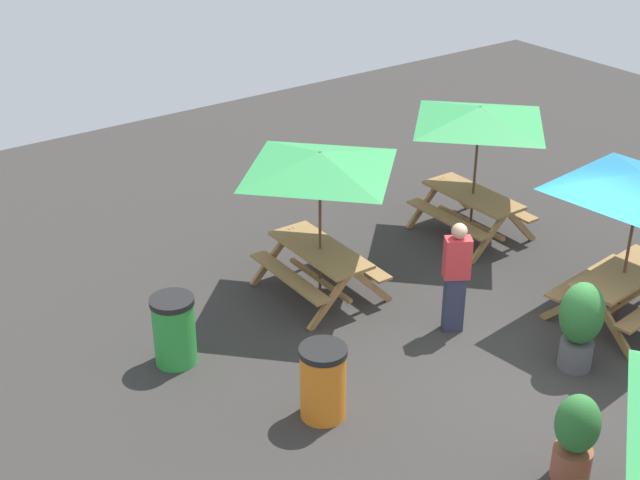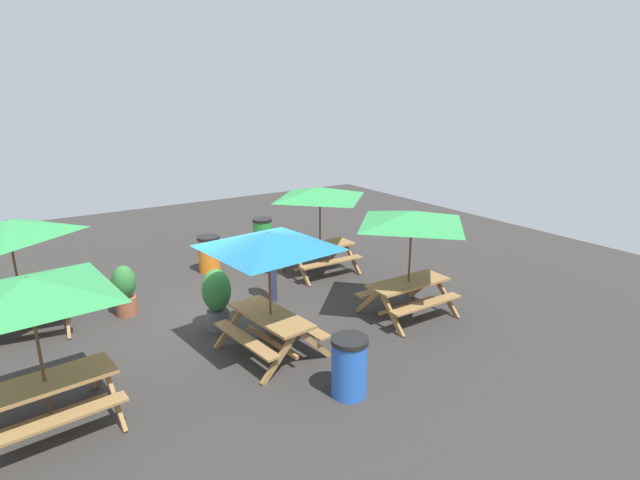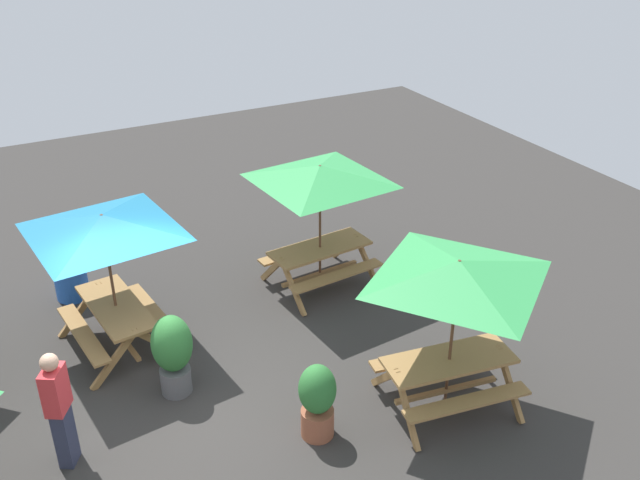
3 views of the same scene
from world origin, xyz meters
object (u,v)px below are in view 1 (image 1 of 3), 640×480
(picnic_table_0, at_px, (320,172))
(person_standing, at_px, (456,275))
(trash_bin_green, at_px, (174,330))
(picnic_table_1, at_px, (479,125))
(picnic_table_3, at_px, (638,193))
(potted_plant_1, at_px, (576,436))
(potted_plant_0, at_px, (580,322))
(trash_bin_orange, at_px, (323,382))

(picnic_table_0, bearing_deg, person_standing, 26.60)
(person_standing, bearing_deg, trash_bin_green, 7.10)
(picnic_table_1, distance_m, trash_bin_green, 6.07)
(picnic_table_1, height_order, picnic_table_3, same)
(potted_plant_1, bearing_deg, person_standing, 161.18)
(trash_bin_green, bearing_deg, picnic_table_3, 64.21)
(picnic_table_3, xyz_separation_m, person_standing, (-1.18, -2.14, -1.10))
(trash_bin_green, bearing_deg, potted_plant_0, 53.08)
(picnic_table_1, relative_size, trash_bin_orange, 2.38)
(picnic_table_1, bearing_deg, potted_plant_1, -33.55)
(potted_plant_0, bearing_deg, picnic_table_3, 106.85)
(potted_plant_0, xyz_separation_m, potted_plant_1, (1.38, -1.72, -0.12))
(picnic_table_1, relative_size, potted_plant_1, 2.10)
(trash_bin_orange, height_order, potted_plant_0, potted_plant_0)
(person_standing, bearing_deg, picnic_table_0, -33.11)
(picnic_table_0, height_order, person_standing, picnic_table_0)
(picnic_table_1, xyz_separation_m, potted_plant_1, (5.02, -3.33, -1.40))
(potted_plant_0, bearing_deg, picnic_table_1, 156.04)
(picnic_table_3, bearing_deg, potted_plant_0, -169.72)
(trash_bin_green, distance_m, potted_plant_0, 5.31)
(trash_bin_orange, bearing_deg, picnic_table_3, 81.81)
(picnic_table_0, relative_size, trash_bin_green, 2.38)
(trash_bin_green, xyz_separation_m, potted_plant_0, (3.19, 4.25, 0.21))
(picnic_table_0, xyz_separation_m, person_standing, (1.92, 0.93, -1.10))
(picnic_table_1, xyz_separation_m, trash_bin_green, (0.45, -5.86, -1.49))
(picnic_table_1, xyz_separation_m, trash_bin_orange, (2.52, -4.93, -1.49))
(trash_bin_orange, bearing_deg, potted_plant_1, 32.44)
(trash_bin_orange, xyz_separation_m, potted_plant_1, (2.51, 1.59, 0.09))
(picnic_table_3, xyz_separation_m, potted_plant_0, (0.44, -1.45, -1.29))
(picnic_table_1, xyz_separation_m, potted_plant_0, (3.64, -1.62, -1.29))
(picnic_table_1, distance_m, potted_plant_1, 6.19)
(picnic_table_3, bearing_deg, trash_bin_green, 147.64)
(picnic_table_3, height_order, trash_bin_green, picnic_table_3)
(potted_plant_1, bearing_deg, picnic_table_3, 119.94)
(picnic_table_0, height_order, picnic_table_3, same)
(picnic_table_3, distance_m, potted_plant_1, 3.91)
(picnic_table_0, xyz_separation_m, picnic_table_3, (3.10, 3.07, 0.00))
(picnic_table_3, relative_size, potted_plant_1, 2.53)
(picnic_table_3, distance_m, person_standing, 2.68)
(picnic_table_0, relative_size, potted_plant_1, 2.10)
(person_standing, bearing_deg, potted_plant_1, 102.08)
(picnic_table_0, height_order, picnic_table_1, same)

